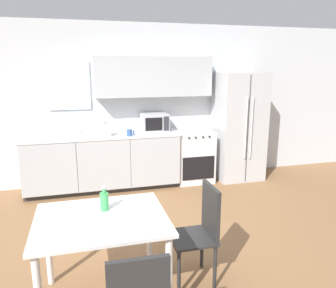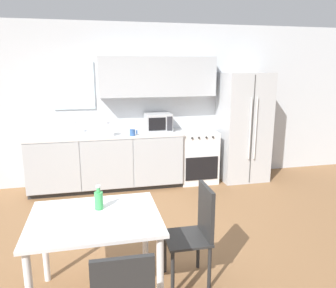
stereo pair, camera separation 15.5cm
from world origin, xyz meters
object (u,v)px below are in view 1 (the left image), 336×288
object	(u,v)px
refrigerator	(238,126)
coffee_mug	(130,133)
oven_range	(193,156)
drink_bottle	(104,201)
dining_chair_side	(202,227)
microwave	(154,122)
dining_table	(102,230)

from	to	relation	value
refrigerator	coffee_mug	size ratio (longest dim) A/B	15.48
oven_range	drink_bottle	world-z (taller)	drink_bottle
dining_chair_side	oven_range	bearing A→B (deg)	-17.00
refrigerator	microwave	distance (m)	1.52
dining_table	oven_range	bearing A→B (deg)	57.50
refrigerator	microwave	world-z (taller)	refrigerator
refrigerator	dining_table	distance (m)	3.78
dining_table	dining_chair_side	bearing A→B (deg)	5.00
microwave	dining_chair_side	size ratio (longest dim) A/B	0.47
oven_range	dining_table	bearing A→B (deg)	-122.50
microwave	dining_chair_side	distance (m)	2.83
refrigerator	drink_bottle	size ratio (longest dim) A/B	8.77
coffee_mug	dining_table	world-z (taller)	coffee_mug
dining_table	dining_chair_side	size ratio (longest dim) A/B	1.14
refrigerator	coffee_mug	world-z (taller)	refrigerator
oven_range	drink_bottle	xyz separation A→B (m)	(-1.72, -2.62, 0.42)
microwave	coffee_mug	bearing A→B (deg)	-145.73
oven_range	dining_chair_side	world-z (taller)	dining_chair_side
oven_range	drink_bottle	distance (m)	3.16
refrigerator	oven_range	bearing A→B (deg)	177.17
oven_range	drink_bottle	size ratio (longest dim) A/B	4.18
refrigerator	dining_table	world-z (taller)	refrigerator
refrigerator	drink_bottle	xyz separation A→B (m)	(-2.56, -2.58, -0.08)
dining_table	refrigerator	bearing A→B (deg)	46.30
oven_range	coffee_mug	distance (m)	1.27
refrigerator	microwave	bearing A→B (deg)	175.11
oven_range	dining_chair_side	distance (m)	2.82
coffee_mug	drink_bottle	xyz separation A→B (m)	(-0.58, -2.39, -0.11)
drink_bottle	dining_chair_side	bearing A→B (deg)	-4.18
dining_chair_side	drink_bottle	size ratio (longest dim) A/B	4.32
dining_table	microwave	bearing A→B (deg)	69.00
dining_table	drink_bottle	distance (m)	0.25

